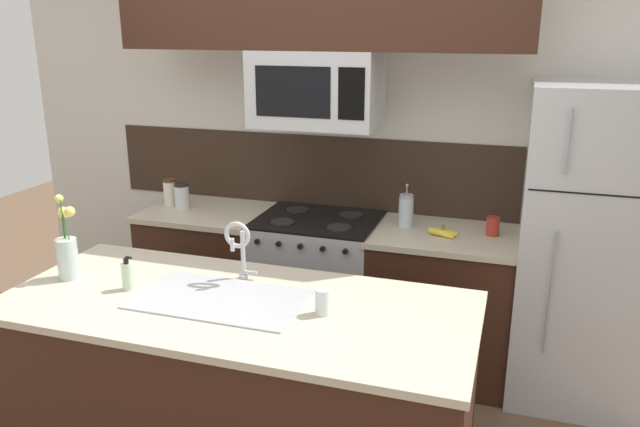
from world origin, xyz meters
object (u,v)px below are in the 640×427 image
refrigerator (602,249)px  storage_jar_tall (170,192)px  dish_soap_bottle (127,276)px  drinking_glass (322,302)px  flower_vase (68,255)px  stove_range (318,286)px  banana_bunch (443,233)px  storage_jar_medium (182,196)px  sink_faucet (239,243)px  french_press (406,211)px  coffee_tin (493,226)px  microwave (316,89)px

refrigerator → storage_jar_tall: (-2.72, 0.01, 0.10)m
dish_soap_bottle → drinking_glass: bearing=2.0°
storage_jar_tall → flower_vase: bearing=-80.9°
stove_range → banana_bunch: size_ratio=4.88×
stove_range → storage_jar_medium: size_ratio=5.48×
stove_range → sink_faucet: 1.22m
french_press → sink_faucet: (-0.60, -1.09, 0.10)m
stove_range → banana_bunch: bearing=-4.3°
storage_jar_medium → flower_vase: size_ratio=0.41×
dish_soap_bottle → coffee_tin: bearing=40.3°
refrigerator → sink_faucet: (-1.71, -1.05, 0.21)m
storage_jar_tall → storage_jar_medium: storage_jar_tall is taller
stove_range → banana_bunch: banana_bunch is taller
microwave → coffee_tin: size_ratio=6.77×
microwave → french_press: microwave is taller
stove_range → french_press: (0.55, 0.06, 0.55)m
flower_vase → drinking_glass: bearing=0.0°
coffee_tin → dish_soap_bottle: 2.05m
microwave → storage_jar_medium: microwave is taller
microwave → sink_faucet: 1.19m
stove_range → storage_jar_medium: storage_jar_medium is taller
refrigerator → sink_faucet: bearing=-148.3°
stove_range → microwave: bearing=-89.8°
storage_jar_tall → flower_vase: size_ratio=0.44×
refrigerator → sink_faucet: 2.01m
microwave → sink_faucet: size_ratio=2.43×
stove_range → microwave: microwave is taller
stove_range → flower_vase: flower_vase is taller
stove_range → drinking_glass: (0.43, -1.25, 0.51)m
storage_jar_tall → sink_faucet: size_ratio=0.59×
coffee_tin → storage_jar_tall: bearing=-179.4°
stove_range → drinking_glass: bearing=-70.9°
microwave → storage_jar_tall: bearing=177.3°
microwave → drinking_glass: (0.43, -1.22, -0.76)m
dish_soap_bottle → banana_bunch: bearing=43.3°
refrigerator → dish_soap_bottle: bearing=-149.0°
coffee_tin → sink_faucet: 1.56m
microwave → banana_bunch: microwave is taller
stove_range → sink_faucet: bearing=-92.8°
storage_jar_tall → french_press: size_ratio=0.68×
drinking_glass → dish_soap_bottle: bearing=-178.0°
microwave → refrigerator: microwave is taller
french_press → coffee_tin: 0.52m
stove_range → storage_jar_tall: 1.19m
storage_jar_tall → sink_faucet: bearing=-46.4°
sink_faucet → drinking_glass: (0.48, -0.21, -0.14)m
microwave → storage_jar_tall: (-1.06, 0.05, -0.73)m
banana_bunch → dish_soap_bottle: 1.78m
stove_range → banana_bunch: 0.92m
sink_faucet → drinking_glass: sink_faucet is taller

